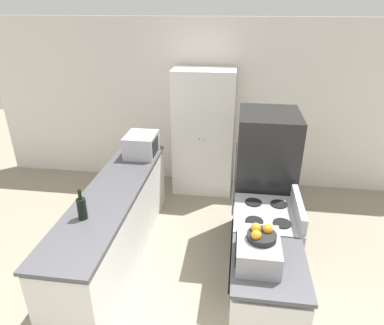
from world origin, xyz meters
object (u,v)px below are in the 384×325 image
wine_bottle (82,208)px  fruit_bowl (261,234)px  stove (263,249)px  toaster_oven (258,251)px  pantry_cabinet (204,133)px  refrigerator (264,181)px  microwave (142,145)px

wine_bottle → fruit_bowl: size_ratio=1.35×
stove → toaster_oven: toaster_oven is taller
pantry_cabinet → refrigerator: size_ratio=1.14×
pantry_cabinet → refrigerator: 1.51m
stove → fruit_bowl: fruit_bowl is taller
stove → microwave: bearing=142.7°
pantry_cabinet → microwave: pantry_cabinet is taller
microwave → pantry_cabinet: bearing=46.5°
pantry_cabinet → stove: 2.24m
refrigerator → toaster_oven: size_ratio=3.80×
wine_bottle → fruit_bowl: bearing=-12.1°
stove → toaster_oven: size_ratio=2.38×
wine_bottle → microwave: bearing=84.5°
microwave → wine_bottle: wine_bottle is taller
pantry_cabinet → fruit_bowl: bearing=-74.8°
pantry_cabinet → fruit_bowl: pantry_cabinet is taller
stove → refrigerator: (0.01, 0.77, 0.39)m
refrigerator → toaster_oven: bearing=-95.1°
microwave → fruit_bowl: fruit_bowl is taller
wine_bottle → stove: bearing=10.9°
pantry_cabinet → toaster_oven: (0.72, -2.73, 0.03)m
refrigerator → fruit_bowl: bearing=-94.6°
refrigerator → wine_bottle: bearing=-147.8°
stove → microwave: size_ratio=2.24×
toaster_oven → fruit_bowl: (0.02, 0.02, 0.14)m
pantry_cabinet → wine_bottle: (-0.91, -2.35, 0.05)m
wine_bottle → toaster_oven: 1.67m
refrigerator → wine_bottle: size_ratio=5.41×
stove → fruit_bowl: (-0.11, -0.69, 0.68)m
microwave → toaster_oven: (1.48, -1.93, -0.05)m
toaster_oven → refrigerator: bearing=84.9°
stove → microwave: (-1.60, 1.22, 0.58)m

